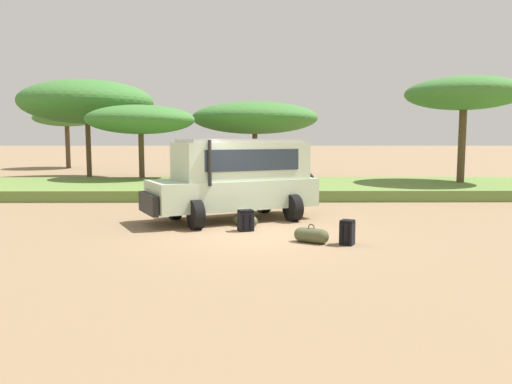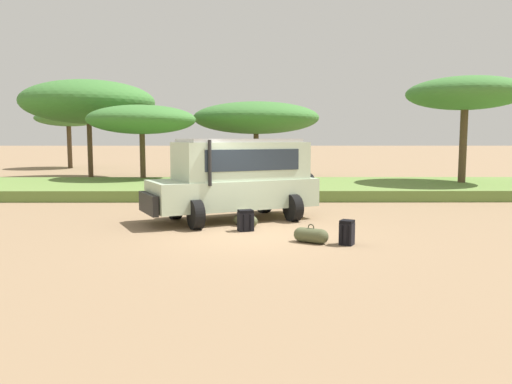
% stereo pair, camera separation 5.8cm
% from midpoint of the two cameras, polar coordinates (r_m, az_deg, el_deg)
% --- Properties ---
extents(ground_plane, '(320.00, 320.00, 0.00)m').
position_cam_midpoint_polar(ground_plane, '(12.67, 0.15, -5.01)').
color(ground_plane, '#8C7051').
extents(grass_bank, '(120.00, 7.00, 0.44)m').
position_cam_midpoint_polar(grass_bank, '(22.63, -0.06, 0.48)').
color(grass_bank, olive).
rests_on(grass_bank, ground_plane).
extents(safari_vehicle, '(5.36, 3.90, 2.44)m').
position_cam_midpoint_polar(safari_vehicle, '(14.97, -2.15, 1.70)').
color(safari_vehicle, '#B2C6A8').
rests_on(safari_vehicle, ground_plane).
extents(backpack_beside_front_wheel, '(0.46, 0.45, 0.57)m').
position_cam_midpoint_polar(backpack_beside_front_wheel, '(13.28, -1.09, -3.29)').
color(backpack_beside_front_wheel, black).
rests_on(backpack_beside_front_wheel, ground_plane).
extents(backpack_cluster_center, '(0.41, 0.45, 0.58)m').
position_cam_midpoint_polar(backpack_cluster_center, '(11.75, 10.51, -4.60)').
color(backpack_cluster_center, black).
rests_on(backpack_cluster_center, ground_plane).
extents(duffel_bag_low_black_case, '(0.68, 0.64, 0.42)m').
position_cam_midpoint_polar(duffel_bag_low_black_case, '(14.04, -1.10, -3.23)').
color(duffel_bag_low_black_case, '#4C5133').
rests_on(duffel_bag_low_black_case, ground_plane).
extents(duffel_bag_soft_canvas, '(0.79, 0.61, 0.45)m').
position_cam_midpoint_polar(duffel_bag_soft_canvas, '(11.86, 6.44, -4.96)').
color(duffel_bag_soft_canvas, '#4C5133').
rests_on(duffel_bag_soft_canvas, ground_plane).
extents(acacia_tree_far_left, '(5.29, 5.44, 4.74)m').
position_cam_midpoint_polar(acacia_tree_far_left, '(44.30, -20.61, 7.83)').
color(acacia_tree_far_left, brown).
rests_on(acacia_tree_far_left, ground_plane).
extents(acacia_tree_left_mid, '(7.95, 7.53, 5.95)m').
position_cam_midpoint_polar(acacia_tree_left_mid, '(32.26, -18.56, 9.70)').
color(acacia_tree_left_mid, brown).
rests_on(acacia_tree_left_mid, ground_plane).
extents(acacia_tree_centre_back, '(5.47, 5.37, 4.14)m').
position_cam_midpoint_polar(acacia_tree_centre_back, '(26.20, -12.86, 8.05)').
color(acacia_tree_centre_back, brown).
rests_on(acacia_tree_centre_back, ground_plane).
extents(acacia_tree_right_mid, '(7.62, 7.49, 4.65)m').
position_cam_midpoint_polar(acacia_tree_right_mid, '(30.56, 0.06, 8.44)').
color(acacia_tree_right_mid, brown).
rests_on(acacia_tree_right_mid, ground_plane).
extents(acacia_tree_far_right, '(5.21, 5.49, 5.22)m').
position_cam_midpoint_polar(acacia_tree_far_right, '(24.86, 22.87, 10.29)').
color(acacia_tree_far_right, brown).
rests_on(acacia_tree_far_right, ground_plane).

